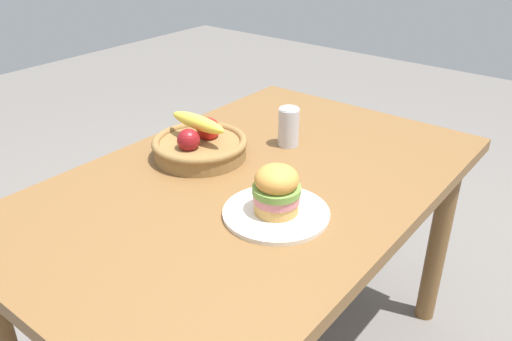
% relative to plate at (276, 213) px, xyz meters
% --- Properties ---
extents(dining_table, '(1.40, 0.90, 0.75)m').
position_rel_plate_xyz_m(dining_table, '(0.11, 0.17, -0.11)').
color(dining_table, brown).
rests_on(dining_table, ground_plane).
extents(plate, '(0.27, 0.27, 0.01)m').
position_rel_plate_xyz_m(plate, '(0.00, 0.00, 0.00)').
color(plate, silver).
rests_on(plate, dining_table).
extents(sandwich, '(0.12, 0.12, 0.13)m').
position_rel_plate_xyz_m(sandwich, '(0.00, -0.00, 0.07)').
color(sandwich, tan).
rests_on(sandwich, plate).
extents(soda_can, '(0.07, 0.07, 0.13)m').
position_rel_plate_xyz_m(soda_can, '(0.36, 0.22, 0.06)').
color(soda_can, silver).
rests_on(soda_can, dining_table).
extents(fruit_basket, '(0.29, 0.29, 0.14)m').
position_rel_plate_xyz_m(fruit_basket, '(0.12, 0.38, 0.04)').
color(fruit_basket, olive).
rests_on(fruit_basket, dining_table).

